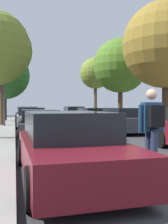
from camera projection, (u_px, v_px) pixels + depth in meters
center_line at (130, 153)px, 8.17m from camera, size 0.12×39.20×0.01m
parked_car_left_nearest at (68, 146)px, 5.43m from camera, size 1.98×4.43×1.35m
parked_car_left_near at (40, 125)px, 11.79m from camera, size 1.94×4.54×1.29m
parked_car_left_far at (31, 117)px, 18.32m from camera, size 2.01×4.32×1.35m
parked_car_left_farthest at (27, 115)px, 23.86m from camera, size 2.07×4.39×1.39m
parked_car_right_near at (123, 120)px, 14.78m from camera, size 1.98×4.69×1.36m
parked_car_right_far at (91, 116)px, 20.83m from camera, size 1.87×4.58×1.31m
parked_car_right_farthest at (73, 113)px, 27.24m from camera, size 2.00×4.11×1.41m
street_tree_left_near at (2, 50)px, 18.33m from camera, size 4.20×4.20×7.32m
street_tree_left_far at (5, 75)px, 24.58m from camera, size 4.52×4.52×6.47m
street_tree_right_nearest at (166, 45)px, 14.01m from camera, size 4.60×4.60×6.87m
street_tree_right_near at (120, 66)px, 20.03m from camera, size 4.13×4.13×6.45m
street_tree_right_far at (95, 73)px, 26.23m from camera, size 3.09×3.09×6.13m
streetlamp at (4, 78)px, 17.67m from camera, size 0.36×0.24×5.57m
skateboard at (151, 172)px, 5.54m from camera, size 0.25×0.85×0.10m
skateboarder at (152, 125)px, 5.49m from camera, size 0.58×0.70×1.73m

